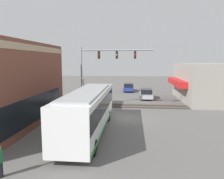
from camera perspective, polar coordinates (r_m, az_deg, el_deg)
ground_plane at (r=21.99m, az=3.71°, el=-7.48°), size 120.00×120.00×0.00m
shop_building at (r=33.97m, az=23.32°, el=1.78°), size 12.76×8.30×5.30m
city_bus at (r=17.25m, az=-6.17°, el=-5.27°), size 11.73×2.59×3.41m
traffic_signal_gantry at (r=26.19m, az=-2.38°, el=7.05°), size 0.42×8.66×7.32m
crossing_signal at (r=25.44m, az=-7.53°, el=-0.20°), size 1.41×1.18×3.81m
rail_track_near at (r=27.82m, az=4.13°, el=-4.23°), size 2.60×60.00×0.15m
parked_car_silver at (r=33.38m, az=8.88°, el=-1.15°), size 4.71×1.82×1.51m
parked_car_blue at (r=40.84m, az=4.37°, el=0.51°), size 4.47×1.82×1.55m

